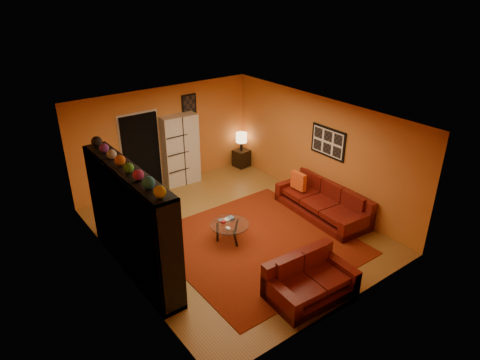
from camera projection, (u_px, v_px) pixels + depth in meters
floor at (234, 230)px, 9.39m from camera, size 6.00×6.00×0.00m
ceiling at (233, 116)px, 8.26m from camera, size 6.00×6.00×0.00m
wall_back at (165, 137)px, 10.99m from camera, size 6.00×0.00×6.00m
wall_front at (346, 243)px, 6.66m from camera, size 6.00×0.00×6.00m
wall_left at (118, 214)px, 7.48m from camera, size 0.00×6.00×6.00m
wall_right at (318, 150)px, 10.18m from camera, size 0.00×6.00×6.00m
rug at (257, 243)px, 8.94m from camera, size 3.60×3.60×0.01m
doorway at (141, 154)px, 10.70m from camera, size 0.95×0.10×2.04m
wall_art_right at (328, 142)px, 9.82m from camera, size 0.03×1.00×0.70m
wall_art_back at (189, 104)px, 11.05m from camera, size 0.42×0.03×0.52m
entertainment_unit at (132, 222)px, 7.71m from camera, size 0.45×3.00×2.10m
tv at (135, 224)px, 7.73m from camera, size 0.97×0.13×0.56m
sofa at (325, 203)px, 9.94m from camera, size 1.11×2.40×0.85m
loveseat at (308, 279)px, 7.44m from camera, size 1.56×0.99×0.85m
throw_pillow at (298, 181)px, 10.20m from camera, size 0.12×0.42×0.42m
coffee_table at (229, 226)px, 8.86m from camera, size 0.82×0.82×0.41m
storage_cabinet at (180, 150)px, 11.17m from camera, size 0.97×0.49×1.87m
bowl_chair at (157, 207)px, 9.68m from camera, size 0.72×0.72×0.59m
side_table at (241, 158)px, 12.45m from camera, size 0.44×0.44×0.50m
table_lamp at (241, 138)px, 12.18m from camera, size 0.31×0.31×0.52m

